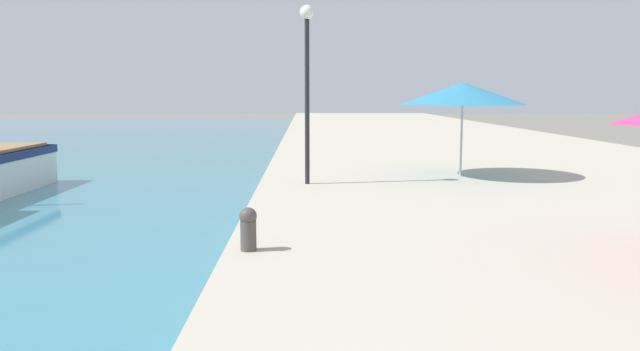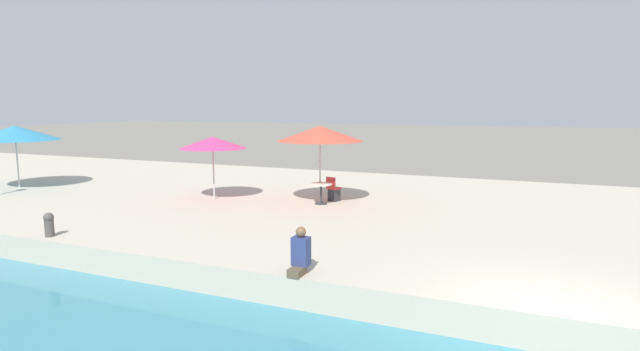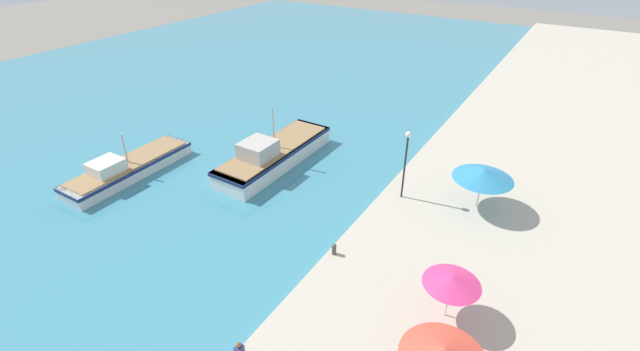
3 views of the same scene
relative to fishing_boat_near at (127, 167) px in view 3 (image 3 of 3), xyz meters
The scene contains 8 objects.
water_basin 26.85m from the fishing_boat_near, 114.42° to the left, with size 56.00×90.00×0.04m.
quay_promenade 34.89m from the fishing_boat_near, 44.47° to the left, with size 16.00×90.00×0.72m.
fishing_boat_near is the anchor object (origin of this frame).
fishing_boat_mid 10.48m from the fishing_boat_near, 41.06° to the left, with size 3.22×10.76×4.48m.
cafe_umbrella_white 23.69m from the fishing_boat_near, ahead, with size 2.49×2.49×2.35m.
cafe_umbrella_striped 24.11m from the fishing_boat_near, 20.05° to the left, with size 3.55×3.55×2.66m.
mooring_bollard 17.28m from the fishing_boat_near, ahead, with size 0.26×0.26×0.65m.
lamppost 19.66m from the fishing_boat_near, 20.59° to the left, with size 0.36×0.36×4.56m.
Camera 3 is at (8.90, -2.71, 15.92)m, focal length 24.00 mm.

